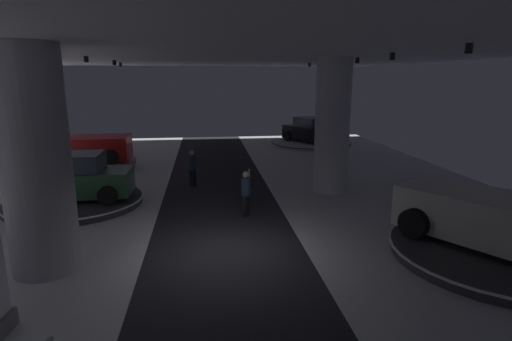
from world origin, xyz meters
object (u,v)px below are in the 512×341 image
display_car_mid_left (73,179)px  display_platform_near_right (499,252)px  pickup_truck_far_left (69,145)px  display_platform_deep_right (311,143)px  visitor_walking_far (246,191)px  display_car_deep_right (311,131)px  display_platform_mid_left (75,201)px  visitor_walking_near (192,166)px  column_right (332,126)px  column_left (36,162)px  display_platform_far_left (78,166)px

display_car_mid_left → display_platform_near_right: bearing=-26.2°
pickup_truck_far_left → display_platform_near_right: size_ratio=0.94×
display_platform_deep_right → visitor_walking_far: (-6.06, -14.29, 0.77)m
display_platform_deep_right → visitor_walking_far: bearing=-113.0°
pickup_truck_far_left → display_car_deep_right: (14.27, 6.02, -0.30)m
pickup_truck_far_left → display_platform_near_right: bearing=-40.5°
display_platform_mid_left → visitor_walking_far: bearing=-18.0°
visitor_walking_near → pickup_truck_far_left: bearing=147.3°
pickup_truck_far_left → display_car_deep_right: size_ratio=1.18×
column_right → column_left: same height
column_right → display_car_deep_right: column_right is taller
display_platform_far_left → pickup_truck_far_left: (-0.32, -0.01, 1.10)m
pickup_truck_far_left → column_right: bearing=-24.6°
column_left → pickup_truck_far_left: bearing=103.9°
display_car_deep_right → visitor_walking_far: 15.54m
visitor_walking_near → visitor_walking_far: (1.92, -4.26, 0.00)m
display_platform_deep_right → display_platform_near_right: (0.32, -18.45, 0.03)m
display_platform_far_left → display_platform_deep_right: bearing=23.2°
display_car_mid_left → column_right: bearing=4.2°
display_platform_mid_left → visitor_walking_near: (4.33, 2.23, 0.75)m
column_right → visitor_walking_near: (-5.77, 1.48, -1.84)m
display_platform_far_left → display_platform_near_right: size_ratio=1.03×
display_platform_mid_left → display_car_deep_right: 17.41m
display_platform_far_left → display_platform_near_right: display_platform_far_left is taller
display_platform_near_right → visitor_walking_near: 11.85m
column_left → visitor_walking_near: 8.51m
column_right → column_left: (-9.20, -6.09, 0.00)m
column_left → display_car_deep_right: (11.40, 17.63, -1.75)m
display_car_deep_right → display_platform_near_right: bearing=-89.0°
display_platform_far_left → display_car_deep_right: display_car_deep_right is taller
display_platform_far_left → pickup_truck_far_left: bearing=-178.8°
display_platform_deep_right → column_right: bearing=-100.9°
display_car_mid_left → display_platform_deep_right: (12.29, 12.26, -0.90)m
column_left → display_car_deep_right: bearing=57.1°
column_left → display_platform_far_left: 12.16m
display_platform_near_right → pickup_truck_far_left: bearing=139.5°
display_car_deep_right → display_platform_deep_right: bearing=-60.4°
display_car_mid_left → display_car_deep_right: display_car_mid_left is taller
pickup_truck_far_left → display_platform_deep_right: size_ratio=0.96×
display_platform_mid_left → display_car_mid_left: size_ratio=1.17×
display_platform_near_right → visitor_walking_far: size_ratio=3.57×
column_right → pickup_truck_far_left: column_right is taller
column_right → display_car_deep_right: 11.88m
column_right → display_platform_far_left: column_right is taller
display_platform_mid_left → display_platform_deep_right: (12.32, 12.26, -0.02)m
display_car_deep_right → display_car_mid_left: bearing=-135.0°
column_left → display_platform_near_right: column_left is taller
display_platform_far_left → visitor_walking_far: bearing=-46.4°
pickup_truck_far_left → display_platform_deep_right: pickup_truck_far_left is taller
display_car_mid_left → visitor_walking_near: size_ratio=2.67×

